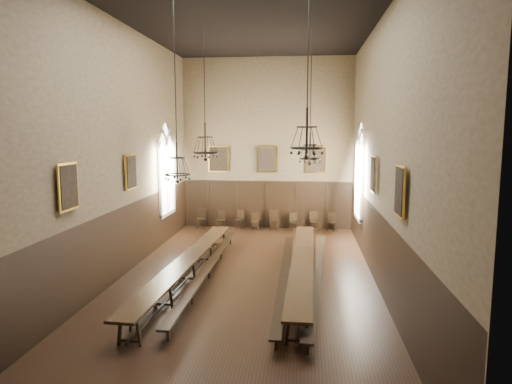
% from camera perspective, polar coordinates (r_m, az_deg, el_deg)
% --- Properties ---
extents(floor, '(9.00, 18.00, 0.02)m').
position_cam_1_polar(floor, '(16.14, -1.33, -11.18)').
color(floor, black).
rests_on(floor, ground).
extents(ceiling, '(9.00, 18.00, 0.02)m').
position_cam_1_polar(ceiling, '(15.74, -1.44, 21.67)').
color(ceiling, black).
rests_on(ceiling, ground).
extents(wall_back, '(9.00, 0.02, 9.00)m').
position_cam_1_polar(wall_back, '(24.24, 1.41, 6.01)').
color(wall_back, '#816C4F').
rests_on(wall_back, ground).
extents(wall_front, '(9.00, 0.02, 9.00)m').
position_cam_1_polar(wall_front, '(6.48, -11.81, 1.27)').
color(wall_front, '#816C4F').
rests_on(wall_front, ground).
extents(wall_left, '(0.02, 18.00, 9.00)m').
position_cam_1_polar(wall_left, '(16.49, -17.17, 4.89)').
color(wall_left, '#816C4F').
rests_on(wall_left, ground).
extents(wall_right, '(0.02, 18.00, 9.00)m').
position_cam_1_polar(wall_right, '(15.36, 15.60, 4.77)').
color(wall_right, '#816C4F').
rests_on(wall_right, ground).
extents(wainscot_panelling, '(9.00, 18.00, 2.50)m').
position_cam_1_polar(wainscot_panelling, '(15.77, -1.34, -6.84)').
color(wainscot_panelling, black).
rests_on(wainscot_panelling, floor).
extents(table_left, '(1.19, 10.67, 0.83)m').
position_cam_1_polar(table_left, '(16.16, -8.58, -9.65)').
color(table_left, black).
rests_on(table_left, floor).
extents(table_right, '(0.94, 10.63, 0.83)m').
position_cam_1_polar(table_right, '(16.08, 5.82, -9.69)').
color(table_right, black).
rests_on(table_right, floor).
extents(bench_left_outer, '(0.40, 9.12, 0.41)m').
position_cam_1_polar(bench_left_outer, '(16.53, -10.26, -9.85)').
color(bench_left_outer, black).
rests_on(bench_left_outer, floor).
extents(bench_left_inner, '(0.36, 10.72, 0.48)m').
position_cam_1_polar(bench_left_inner, '(16.49, -5.94, -9.64)').
color(bench_left_inner, black).
rests_on(bench_left_inner, floor).
extents(bench_right_inner, '(0.32, 10.17, 0.46)m').
position_cam_1_polar(bench_right_inner, '(15.73, 3.58, -10.54)').
color(bench_right_inner, black).
rests_on(bench_right_inner, floor).
extents(bench_right_outer, '(1.05, 10.66, 0.48)m').
position_cam_1_polar(bench_right_outer, '(15.81, 7.62, -10.44)').
color(bench_right_outer, black).
rests_on(bench_right_outer, floor).
extents(chair_0, '(0.47, 0.47, 1.04)m').
position_cam_1_polar(chair_0, '(24.76, -6.85, -3.77)').
color(chair_0, black).
rests_on(chair_0, floor).
extents(chair_1, '(0.48, 0.48, 0.92)m').
position_cam_1_polar(chair_1, '(24.64, -4.48, -3.88)').
color(chair_1, black).
rests_on(chair_1, floor).
extents(chair_2, '(0.52, 0.52, 0.99)m').
position_cam_1_polar(chair_2, '(24.48, -2.05, -3.88)').
color(chair_2, black).
rests_on(chair_2, floor).
extents(chair_3, '(0.44, 0.44, 0.88)m').
position_cam_1_polar(chair_3, '(24.29, -0.10, -4.05)').
color(chair_3, black).
rests_on(chair_3, floor).
extents(chair_4, '(0.48, 0.48, 1.03)m').
position_cam_1_polar(chair_4, '(24.24, 2.22, -3.97)').
color(chair_4, black).
rests_on(chair_4, floor).
extents(chair_5, '(0.50, 0.50, 0.89)m').
position_cam_1_polar(chair_5, '(24.17, 4.78, -4.13)').
color(chair_5, black).
rests_on(chair_5, floor).
extents(chair_6, '(0.54, 0.54, 0.99)m').
position_cam_1_polar(chair_6, '(24.22, 7.30, -4.07)').
color(chair_6, black).
rests_on(chair_6, floor).
extents(chair_7, '(0.49, 0.49, 0.94)m').
position_cam_1_polar(chair_7, '(24.28, 9.39, -4.12)').
color(chair_7, black).
rests_on(chair_7, floor).
extents(chandelier_back_left, '(0.94, 0.94, 4.82)m').
position_cam_1_polar(chandelier_back_left, '(17.75, -6.36, 5.82)').
color(chandelier_back_left, black).
rests_on(chandelier_back_left, ceiling).
extents(chandelier_back_right, '(0.83, 0.83, 5.03)m').
position_cam_1_polar(chandelier_back_right, '(18.01, 6.77, 5.26)').
color(chandelier_back_right, black).
rests_on(chandelier_back_right, ceiling).
extents(chandelier_front_left, '(0.77, 0.77, 5.22)m').
position_cam_1_polar(chandelier_front_left, '(13.63, -9.85, 3.83)').
color(chandelier_front_left, black).
rests_on(chandelier_front_left, ceiling).
extents(chandelier_front_right, '(0.88, 0.88, 4.42)m').
position_cam_1_polar(chandelier_front_right, '(12.49, 6.37, 6.78)').
color(chandelier_front_right, black).
rests_on(chandelier_front_right, ceiling).
extents(portrait_back_0, '(1.10, 0.12, 1.40)m').
position_cam_1_polar(portrait_back_0, '(24.50, -4.71, 4.13)').
color(portrait_back_0, gold).
rests_on(portrait_back_0, wall_back).
extents(portrait_back_1, '(1.10, 0.12, 1.40)m').
position_cam_1_polar(portrait_back_1, '(24.15, 1.38, 4.11)').
color(portrait_back_1, gold).
rests_on(portrait_back_1, wall_back).
extents(portrait_back_2, '(1.10, 0.12, 1.40)m').
position_cam_1_polar(portrait_back_2, '(24.08, 7.57, 4.03)').
color(portrait_back_2, gold).
rests_on(portrait_back_2, wall_back).
extents(portrait_left_0, '(0.12, 1.00, 1.30)m').
position_cam_1_polar(portrait_left_0, '(17.42, -15.38, 2.45)').
color(portrait_left_0, gold).
rests_on(portrait_left_0, wall_left).
extents(portrait_left_1, '(0.12, 1.00, 1.30)m').
position_cam_1_polar(portrait_left_1, '(13.35, -22.43, 0.63)').
color(portrait_left_1, gold).
rests_on(portrait_left_1, wall_left).
extents(portrait_right_0, '(0.12, 1.00, 1.30)m').
position_cam_1_polar(portrait_right_0, '(16.39, 14.48, 2.17)').
color(portrait_right_0, gold).
rests_on(portrait_right_0, wall_right).
extents(portrait_right_1, '(0.12, 1.00, 1.30)m').
position_cam_1_polar(portrait_right_1, '(11.98, 17.57, 0.10)').
color(portrait_right_1, gold).
rests_on(portrait_right_1, wall_right).
extents(window_right, '(0.20, 2.20, 4.60)m').
position_cam_1_polar(window_right, '(20.86, 12.82, 2.53)').
color(window_right, white).
rests_on(window_right, wall_right).
extents(window_left, '(0.20, 2.20, 4.60)m').
position_cam_1_polar(window_left, '(21.69, -11.14, 2.76)').
color(window_left, white).
rests_on(window_left, wall_left).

